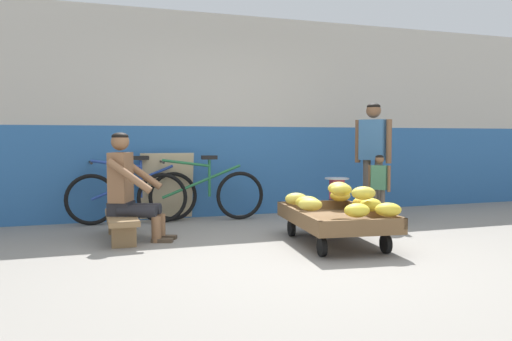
% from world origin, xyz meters
% --- Properties ---
extents(ground_plane, '(80.00, 80.00, 0.00)m').
position_xyz_m(ground_plane, '(0.00, 0.00, 0.00)').
color(ground_plane, gray).
extents(back_wall, '(16.00, 0.30, 2.77)m').
position_xyz_m(back_wall, '(0.00, 2.87, 1.39)').
color(back_wall, '#2D609E').
rests_on(back_wall, ground).
extents(banana_cart, '(1.01, 1.53, 0.36)m').
position_xyz_m(banana_cart, '(0.58, 0.49, 0.24)').
color(banana_cart, brown).
rests_on(banana_cart, ground).
extents(banana_pile, '(0.94, 1.42, 0.27)m').
position_xyz_m(banana_pile, '(0.61, 0.41, 0.46)').
color(banana_pile, yellow).
rests_on(banana_pile, banana_cart).
extents(low_bench, '(0.32, 1.11, 0.27)m').
position_xyz_m(low_bench, '(-1.47, 1.42, 0.20)').
color(low_bench, olive).
rests_on(low_bench, ground).
extents(vendor_seated, '(0.74, 0.62, 1.14)m').
position_xyz_m(vendor_seated, '(-1.39, 1.38, 0.57)').
color(vendor_seated, brown).
rests_on(vendor_seated, ground).
extents(plastic_crate, '(0.36, 0.28, 0.30)m').
position_xyz_m(plastic_crate, '(1.12, 1.48, 0.15)').
color(plastic_crate, '#234CA8').
rests_on(plastic_crate, ground).
extents(weighing_scale, '(0.30, 0.30, 0.29)m').
position_xyz_m(weighing_scale, '(1.12, 1.48, 0.45)').
color(weighing_scale, '#28282D').
rests_on(weighing_scale, plastic_crate).
extents(bicycle_near_left, '(1.66, 0.48, 0.86)m').
position_xyz_m(bicycle_near_left, '(-1.24, 2.51, 0.35)').
color(bicycle_near_left, black).
rests_on(bicycle_near_left, ground).
extents(bicycle_far_left, '(1.66, 0.48, 0.86)m').
position_xyz_m(bicycle_far_left, '(-0.38, 2.37, 0.35)').
color(bicycle_far_left, black).
rests_on(bicycle_far_left, ground).
extents(sign_board, '(0.70, 0.19, 0.89)m').
position_xyz_m(sign_board, '(-0.78, 2.65, 0.44)').
color(sign_board, '#C6B289').
rests_on(sign_board, ground).
extents(customer_adult, '(0.35, 0.41, 1.53)m').
position_xyz_m(customer_adult, '(1.73, 1.65, 0.95)').
color(customer_adult, brown).
rests_on(customer_adult, ground).
extents(customer_child, '(0.20, 0.22, 0.88)m').
position_xyz_m(customer_child, '(1.59, 1.27, 0.54)').
color(customer_child, brown).
rests_on(customer_child, ground).
extents(shopping_bag, '(0.18, 0.12, 0.24)m').
position_xyz_m(shopping_bag, '(1.17, 1.18, 0.12)').
color(shopping_bag, '#3370B7').
rests_on(shopping_bag, ground).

